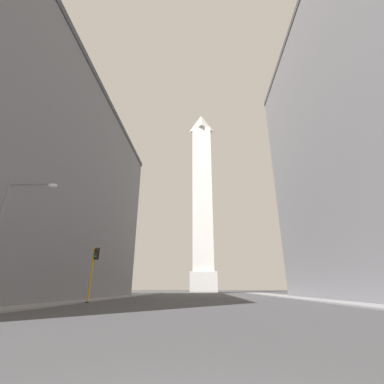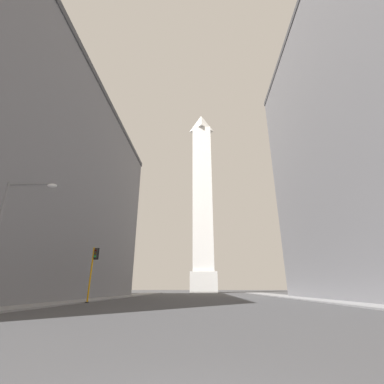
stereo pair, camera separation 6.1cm
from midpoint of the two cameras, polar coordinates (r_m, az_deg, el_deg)
sidewalk_left at (r=37.49m, az=-23.61°, el=-21.19°), size 5.00×104.27×0.15m
sidewalk_right at (r=37.43m, az=28.64°, el=-20.46°), size 5.00×104.27×0.15m
obelisk at (r=95.08m, az=2.30°, el=-1.16°), size 8.81×8.81×69.20m
traffic_light_mid_left at (r=32.39m, az=-21.14°, el=-14.99°), size 0.77×0.51×5.95m
street_lamp at (r=19.91m, az=-36.01°, el=-6.50°), size 3.39×0.36×8.12m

